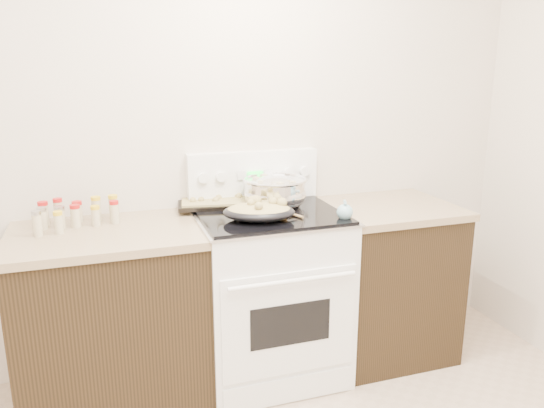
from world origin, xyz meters
name	(u,v)px	position (x,y,z in m)	size (l,w,h in m)	color
room_shell	(316,64)	(0.00, 0.00, 1.70)	(4.10, 3.60, 2.75)	beige
counter_left	(114,317)	(-0.48, 1.43, 0.46)	(0.93, 0.67, 0.92)	black
counter_right	(384,279)	(1.08, 1.43, 0.46)	(0.73, 0.67, 0.92)	black
kitchen_range	(269,291)	(0.35, 1.42, 0.49)	(0.78, 0.73, 1.22)	white
mixing_bowl	(275,192)	(0.42, 1.52, 1.02)	(0.41, 0.41, 0.21)	silver
roasting_pan	(259,211)	(0.26, 1.30, 0.99)	(0.42, 0.35, 0.12)	black
baking_sheet	(215,201)	(0.11, 1.66, 0.96)	(0.44, 0.34, 0.06)	black
wooden_spoon	(284,215)	(0.39, 1.31, 0.95)	(0.13, 0.26, 0.04)	#A17D49
blue_ladle	(345,211)	(0.69, 1.20, 0.98)	(0.15, 0.26, 0.10)	#7AA9B6
spice_jars	(73,214)	(-0.63, 1.57, 0.98)	(0.40, 0.24, 0.13)	#BFB28C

